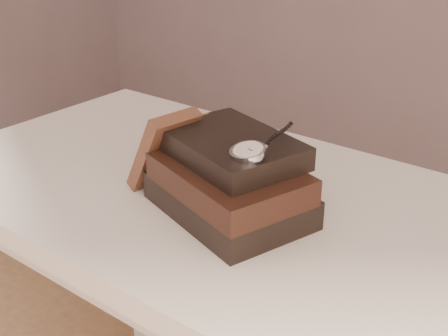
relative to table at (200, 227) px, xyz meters
The scene contains 5 objects.
table is the anchor object (origin of this frame).
book_stack 0.19m from the table, 26.25° to the right, with size 0.29×0.24×0.13m.
journal 0.18m from the table, 117.72° to the right, with size 0.02×0.10×0.15m, color #402318.
pocket_watch 0.29m from the table, 26.05° to the right, with size 0.07×0.16×0.02m.
eyeglasses 0.18m from the table, 48.07° to the left, with size 0.14×0.15×0.05m.
Camera 1 is at (0.61, -0.36, 1.21)m, focal length 47.46 mm.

